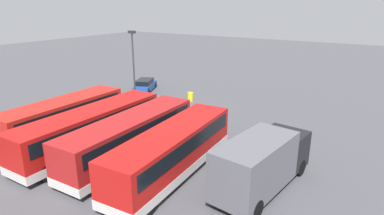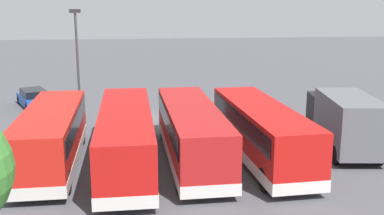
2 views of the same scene
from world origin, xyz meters
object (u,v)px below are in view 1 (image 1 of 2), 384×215
bus_single_deck_near_end (173,150)px  lamp_post_tall (134,65)px  bus_single_deck_fourth (64,117)px  bus_single_deck_second (131,136)px  car_hatchback_silver (145,85)px  waste_bin_yellow (190,97)px  box_truck_blue (262,161)px  bus_single_deck_third (92,128)px

bus_single_deck_near_end → lamp_post_tall: lamp_post_tall is taller
bus_single_deck_fourth → lamp_post_tall: lamp_post_tall is taller
bus_single_deck_second → car_hatchback_silver: bearing=-52.6°
waste_bin_yellow → box_truck_blue: bearing=135.7°
bus_single_deck_near_end → bus_single_deck_third: bearing=0.9°
bus_single_deck_fourth → bus_single_deck_near_end: bearing=177.9°
bus_single_deck_near_end → waste_bin_yellow: bus_single_deck_near_end is taller
bus_single_deck_near_end → bus_single_deck_second: size_ratio=0.98×
bus_single_deck_second → lamp_post_tall: (6.57, -7.76, 2.92)m
bus_single_deck_near_end → bus_single_deck_fourth: same height
bus_single_deck_near_end → bus_single_deck_third: same height
bus_single_deck_near_end → box_truck_blue: 5.35m
bus_single_deck_third → bus_single_deck_fourth: 3.78m
bus_single_deck_near_end → bus_single_deck_second: 3.65m
lamp_post_tall → bus_single_deck_fourth: bearing=85.7°
car_hatchback_silver → lamp_post_tall: 8.78m
bus_single_deck_third → car_hatchback_silver: (7.57, -14.68, -0.92)m
lamp_post_tall → car_hatchback_silver: bearing=-56.2°
bus_single_deck_fourth → lamp_post_tall: size_ratio=1.34×
bus_single_deck_second → lamp_post_tall: lamp_post_tall is taller
bus_single_deck_near_end → bus_single_deck_second: (3.65, -0.26, 0.00)m
bus_single_deck_third → bus_single_deck_fourth: bearing=-7.6°
bus_single_deck_second → box_truck_blue: (-8.83, -1.09, 0.08)m
bus_single_deck_fourth → box_truck_blue: box_truck_blue is taller
bus_single_deck_near_end → waste_bin_yellow: 15.88m
box_truck_blue → lamp_post_tall: bearing=-23.4°
bus_single_deck_fourth → lamp_post_tall: bearing=-94.3°
bus_single_deck_second → bus_single_deck_third: same height
bus_single_deck_third → box_truck_blue: 12.31m
waste_bin_yellow → bus_single_deck_near_end: bearing=118.9°
lamp_post_tall → waste_bin_yellow: bearing=-113.7°
box_truck_blue → waste_bin_yellow: bearing=-44.3°
box_truck_blue → car_hatchback_silver: bearing=-33.7°
bus_single_deck_near_end → bus_single_deck_third: (7.04, 0.11, 0.00)m
lamp_post_tall → waste_bin_yellow: size_ratio=8.15×
car_hatchback_silver → bus_single_deck_near_end: bearing=135.1°
bus_single_deck_second → waste_bin_yellow: bus_single_deck_second is taller
bus_single_deck_third → bus_single_deck_second: bearing=-173.9°
bus_single_deck_third → box_truck_blue: size_ratio=1.55×
car_hatchback_silver → waste_bin_yellow: (-6.96, 0.70, -0.22)m
bus_single_deck_third → waste_bin_yellow: (0.60, -13.98, -1.15)m
lamp_post_tall → waste_bin_yellow: 7.58m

